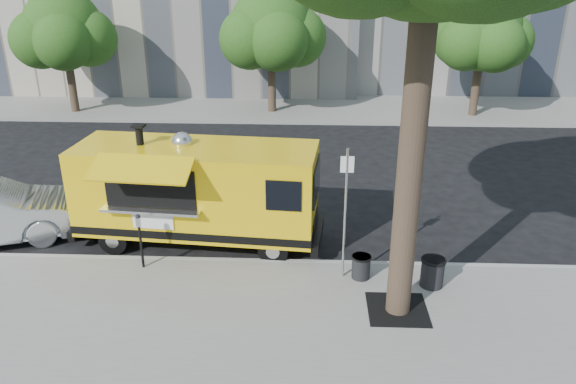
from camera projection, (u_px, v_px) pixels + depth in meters
The scene contains 13 objects.
ground at pixel (277, 247), 14.07m from camera, with size 120.00×120.00×0.00m, color black.
sidewalk at pixel (264, 347), 10.36m from camera, with size 60.00×6.00×0.15m, color gray.
curb at pixel (275, 263), 13.18m from camera, with size 60.00×0.14×0.16m, color #999993.
far_sidewalk at pixel (294, 108), 26.46m from camera, with size 60.00×5.00×0.15m, color gray.
tree_well at pixel (397, 309), 11.33m from camera, with size 1.20×1.20×0.02m, color black.
far_tree_a at pixel (64, 29), 24.30m from camera, with size 3.42×3.42×5.36m.
far_tree_b at pixel (271, 28), 24.29m from camera, with size 3.60×3.60×5.50m.
far_tree_c at pixel (483, 33), 23.71m from camera, with size 3.24×3.24×5.21m.
sign_post at pixel (345, 207), 11.86m from camera, with size 0.28×0.06×3.00m.
parking_meter at pixel (140, 235), 12.56m from camera, with size 0.11×0.11×1.33m.
food_truck at pixel (196, 191), 13.75m from camera, with size 6.30×3.09×3.02m.
trash_bin_left at pixel (361, 266), 12.36m from camera, with size 0.44×0.44×0.53m.
trash_bin_right at pixel (432, 272), 12.04m from camera, with size 0.54×0.54×0.64m.
Camera 1 is at (0.79, -12.39, 6.77)m, focal length 35.00 mm.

